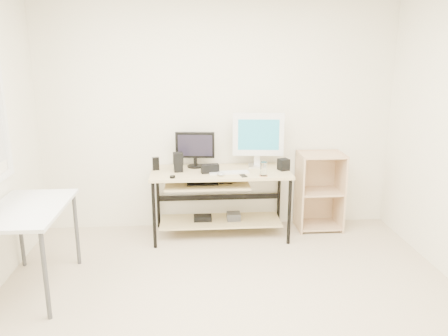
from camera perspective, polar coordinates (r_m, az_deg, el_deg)
name	(u,v)px	position (r m, az deg, el deg)	size (l,w,h in m)	color
room	(216,152)	(3.03, -1.06, 2.13)	(4.01, 4.01, 2.62)	beige
desk	(218,189)	(4.80, -0.76, -2.80)	(1.50, 0.65, 0.75)	#D2BE85
side_table	(27,216)	(3.99, -24.30, -5.78)	(0.60, 1.00, 0.75)	silver
shelf_unit	(319,190)	(5.18, 12.25, -2.83)	(0.50, 0.40, 0.90)	#D8B387
black_monitor	(195,147)	(4.86, -3.80, 2.73)	(0.44, 0.18, 0.40)	black
white_imac	(258,136)	(4.86, 4.49, 4.19)	(0.57, 0.18, 0.61)	silver
keyboard	(229,173)	(4.64, 0.65, -0.60)	(0.43, 0.12, 0.01)	silver
mouse	(220,174)	(4.55, -0.47, -0.75)	(0.07, 0.11, 0.04)	#B1B1B7
center_speaker	(210,169)	(4.65, -1.84, -0.08)	(0.19, 0.08, 0.09)	black
speaker_left	(178,162)	(4.71, -6.00, 0.82)	(0.12, 0.12, 0.21)	black
speaker_right	(284,165)	(4.80, 7.79, 0.45)	(0.10, 0.10, 0.13)	black
audio_controller	(156,164)	(4.82, -8.91, 0.57)	(0.07, 0.04, 0.14)	black
volume_puck	(172,177)	(4.49, -6.75, -1.15)	(0.06, 0.06, 0.02)	black
smartphone	(243,176)	(4.54, 2.54, -1.01)	(0.06, 0.11, 0.01)	black
coaster	(263,176)	(4.56, 5.18, -1.01)	(0.09, 0.09, 0.01)	#B0784F
drinking_glass	(264,169)	(4.54, 5.20, -0.10)	(0.07, 0.07, 0.14)	white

